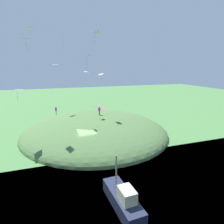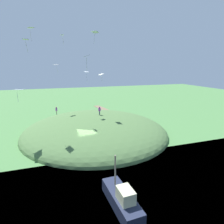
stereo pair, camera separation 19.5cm
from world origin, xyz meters
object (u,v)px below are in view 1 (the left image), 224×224
at_px(kite_3, 26,40).
at_px(kite_6, 86,73).
at_px(person_watching_kites, 99,110).
at_px(kite_2, 95,33).
at_px(kite_7, 62,36).
at_px(mooring_post, 71,158).
at_px(kite_5, 101,75).
at_px(kite_4, 87,57).
at_px(boat_on_lake, 123,200).
at_px(kite_0, 56,65).
at_px(kite_1, 30,28).
at_px(person_walking_path, 56,110).
at_px(kite_8, 18,90).

relative_size(kite_3, kite_6, 0.69).
xyz_separation_m(person_watching_kites, kite_3, (-8.50, 10.77, 10.84)).
bearing_deg(person_watching_kites, kite_2, 7.61).
bearing_deg(kite_6, kite_7, 104.84).
bearing_deg(kite_3, mooring_post, -121.41).
bearing_deg(kite_5, kite_6, 43.18).
distance_m(kite_3, kite_4, 7.10).
height_order(boat_on_lake, kite_2, kite_2).
distance_m(kite_0, kite_1, 10.87).
distance_m(kite_0, kite_4, 15.82).
distance_m(person_watching_kites, kite_3, 17.49).
xyz_separation_m(kite_0, kite_6, (-5.34, -4.89, -1.30)).
relative_size(person_watching_kites, kite_4, 0.73).
distance_m(kite_4, mooring_post, 12.83).
relative_size(kite_0, kite_6, 0.83).
height_order(kite_4, kite_7, kite_7).
bearing_deg(kite_1, person_watching_kites, -74.53).
distance_m(kite_1, kite_7, 5.19).
relative_size(person_walking_path, kite_4, 0.84).
height_order(person_watching_kites, person_walking_path, person_watching_kites).
distance_m(boat_on_lake, kite_3, 19.77).
height_order(kite_3, kite_7, kite_7).
xyz_separation_m(kite_3, kite_4, (-0.85, -6.82, -1.80)).
height_order(person_walking_path, mooring_post, person_walking_path).
bearing_deg(kite_7, kite_0, 8.69).
distance_m(boat_on_lake, kite_2, 19.63).
bearing_deg(kite_6, kite_5, -136.82).
distance_m(kite_2, kite_4, 3.60).
relative_size(kite_3, mooring_post, 1.67).
bearing_deg(kite_8, mooring_post, -133.97).
height_order(kite_6, kite_7, kite_7).
height_order(kite_0, kite_4, kite_4).
bearing_deg(person_walking_path, kite_8, 159.38).
xyz_separation_m(person_walking_path, kite_3, (-17.10, 3.34, 12.13)).
bearing_deg(kite_7, kite_8, 128.12).
relative_size(boat_on_lake, mooring_post, 6.81).
height_order(kite_2, kite_6, kite_2).
bearing_deg(kite_3, person_watching_kites, -51.74).
relative_size(kite_5, kite_7, 0.98).
bearing_deg(kite_8, person_watching_kites, -66.91).
height_order(boat_on_lake, kite_3, kite_3).
relative_size(kite_0, kite_1, 0.91).
height_order(person_walking_path, kite_8, kite_8).
relative_size(person_watching_kites, kite_2, 1.05).
height_order(person_watching_kites, kite_1, kite_1).
bearing_deg(kite_7, kite_4, -167.22).
distance_m(kite_2, kite_6, 10.38).
bearing_deg(person_walking_path, kite_6, -146.17).
bearing_deg(boat_on_lake, kite_4, 179.31).
relative_size(person_walking_path, mooring_post, 2.23).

